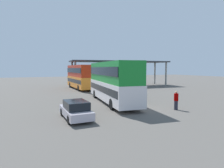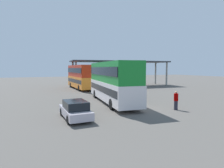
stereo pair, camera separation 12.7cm
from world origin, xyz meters
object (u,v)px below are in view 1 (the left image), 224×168
at_px(double_decker_main, 112,81).
at_px(double_decker_mid_row, 100,75).
at_px(parked_hatchback, 76,110).
at_px(double_decker_near_canopy, 80,76).
at_px(pedestrian_waiting, 176,100).

xyz_separation_m(double_decker_main, double_decker_mid_row, (4.63, 15.44, -0.07)).
relative_size(double_decker_main, parked_hatchback, 2.92).
distance_m(parked_hatchback, double_decker_near_canopy, 20.38).
relative_size(parked_hatchback, double_decker_mid_row, 0.35).
distance_m(parked_hatchback, pedestrian_waiting, 8.90).
relative_size(parked_hatchback, pedestrian_waiting, 2.36).
bearing_deg(pedestrian_waiting, parked_hatchback, 38.78).
bearing_deg(double_decker_near_canopy, parked_hatchback, 163.76).
height_order(double_decker_main, double_decker_near_canopy, double_decker_main).
height_order(double_decker_near_canopy, double_decker_mid_row, double_decker_near_canopy).
distance_m(double_decker_main, pedestrian_waiting, 6.98).
height_order(parked_hatchback, double_decker_mid_row, double_decker_mid_row).
bearing_deg(pedestrian_waiting, double_decker_near_canopy, -37.63).
relative_size(double_decker_near_canopy, double_decker_mid_row, 0.90).
relative_size(double_decker_mid_row, pedestrian_waiting, 6.69).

